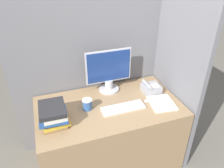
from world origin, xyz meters
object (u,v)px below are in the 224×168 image
(mouse, at_px, (147,101))
(coffee_cup, at_px, (87,104))
(monitor, at_px, (109,73))
(keyboard, at_px, (123,108))
(desk_telephone, at_px, (151,88))
(book_stack, at_px, (54,115))

(mouse, height_order, coffee_cup, coffee_cup)
(monitor, bearing_deg, keyboard, -87.17)
(monitor, relative_size, keyboard, 1.16)
(desk_telephone, bearing_deg, mouse, -127.77)
(mouse, bearing_deg, book_stack, -179.37)
(book_stack, bearing_deg, desk_telephone, 9.26)
(monitor, xyz_separation_m, book_stack, (-0.61, -0.35, -0.12))
(keyboard, xyz_separation_m, desk_telephone, (0.38, 0.18, 0.04))
(keyboard, distance_m, book_stack, 0.63)
(mouse, bearing_deg, keyboard, -175.26)
(monitor, height_order, coffee_cup, monitor)
(coffee_cup, bearing_deg, mouse, -8.67)
(monitor, distance_m, book_stack, 0.72)
(mouse, relative_size, desk_telephone, 0.32)
(keyboard, bearing_deg, desk_telephone, 24.84)
(monitor, distance_m, coffee_cup, 0.42)
(coffee_cup, height_order, desk_telephone, desk_telephone)
(mouse, bearing_deg, monitor, 129.12)
(monitor, xyz_separation_m, keyboard, (0.02, -0.37, -0.20))
(keyboard, bearing_deg, coffee_cup, 160.87)
(book_stack, bearing_deg, coffee_cup, 17.43)
(monitor, xyz_separation_m, mouse, (0.28, -0.34, -0.19))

